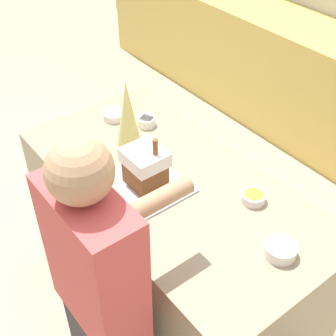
{
  "coord_description": "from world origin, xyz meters",
  "views": [
    {
      "loc": [
        1.28,
        -1.02,
        2.34
      ],
      "look_at": [
        -0.03,
        0.0,
        0.97
      ],
      "focal_mm": 50.0,
      "sensor_mm": 36.0,
      "label": 1
    }
  ],
  "objects": [
    {
      "name": "candy_bowl_beside_tree",
      "position": [
        0.33,
        0.2,
        0.93
      ],
      "size": [
        0.11,
        0.11,
        0.04
      ],
      "color": "white",
      "rests_on": "kitchen_island"
    },
    {
      "name": "candy_bowl_near_tray_right",
      "position": [
        0.6,
        0.07,
        0.94
      ],
      "size": [
        0.13,
        0.13,
        0.05
      ],
      "color": "white",
      "rests_on": "kitchen_island"
    },
    {
      "name": "person",
      "position": [
        0.32,
        -0.58,
        0.82
      ],
      "size": [
        0.42,
        0.52,
        1.58
      ],
      "color": "#333338",
      "rests_on": "ground_plane"
    },
    {
      "name": "candy_bowl_center_rear",
      "position": [
        -0.44,
        0.17,
        0.93
      ],
      "size": [
        0.1,
        0.1,
        0.05
      ],
      "color": "white",
      "rests_on": "kitchen_island"
    },
    {
      "name": "decorative_tree",
      "position": [
        -0.36,
        0.01,
        1.09
      ],
      "size": [
        0.12,
        0.12,
        0.36
      ],
      "color": "#DBD675",
      "rests_on": "kitchen_island"
    },
    {
      "name": "kitchen_island",
      "position": [
        0.0,
        0.0,
        0.45
      ],
      "size": [
        1.59,
        0.81,
        0.91
      ],
      "color": "gray",
      "rests_on": "ground_plane"
    },
    {
      "name": "ground_plane",
      "position": [
        0.0,
        0.0,
        0.0
      ],
      "size": [
        12.0,
        12.0,
        0.0
      ],
      "primitive_type": "plane",
      "color": "#C6B28E"
    },
    {
      "name": "gingerbread_house",
      "position": [
        -0.05,
        -0.11,
        1.01
      ],
      "size": [
        0.18,
        0.17,
        0.26
      ],
      "color": "brown",
      "rests_on": "baking_tray"
    },
    {
      "name": "baking_tray",
      "position": [
        -0.05,
        -0.11,
        0.91
      ],
      "size": [
        0.38,
        0.33,
        0.01
      ],
      "color": "#B2B2BC",
      "rests_on": "kitchen_island"
    },
    {
      "name": "candy_bowl_far_right",
      "position": [
        -0.61,
        0.07,
        0.93
      ],
      "size": [
        0.12,
        0.12,
        0.04
      ],
      "color": "white",
      "rests_on": "kitchen_island"
    }
  ]
}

